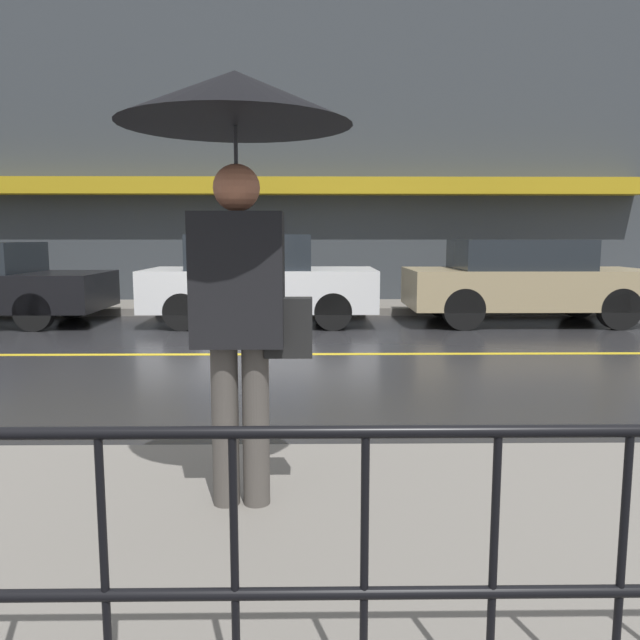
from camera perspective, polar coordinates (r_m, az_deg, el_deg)
name	(u,v)px	position (r m, az deg, el deg)	size (l,w,h in m)	color
ground_plane	(212,355)	(8.28, -9.87, -3.13)	(80.00, 80.00, 0.00)	#262628
sidewalk_near	(28,556)	(3.35, -25.13, -18.93)	(28.00, 2.65, 0.15)	slate
sidewalk_far	(249,307)	(13.07, -6.53, 1.18)	(28.00, 1.79, 0.15)	slate
lane_marking	(212,354)	(8.28, -9.87, -3.10)	(25.20, 0.12, 0.01)	gold
building_storefront	(251,157)	(14.10, -6.31, 14.57)	(28.00, 0.85, 6.57)	#383D42
pedestrian	(237,162)	(3.15, -7.60, 14.16)	(1.14, 1.14, 2.17)	#4C4742
car_white	(259,280)	(11.01, -5.62, 3.70)	(3.99, 1.78, 1.57)	silver
car_tan	(524,280)	(11.60, 18.13, 3.46)	(4.16, 1.81, 1.48)	tan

